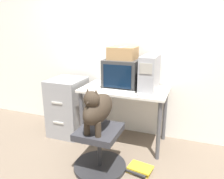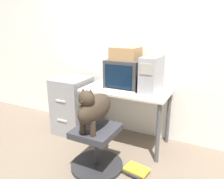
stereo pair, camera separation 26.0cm
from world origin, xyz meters
TOP-DOWN VIEW (x-y plane):
  - ground_plane at (0.00, 0.00)m, footprint 12.00×12.00m
  - wall_back at (0.00, 0.68)m, footprint 8.00×0.05m
  - desk at (0.00, 0.31)m, footprint 1.13×0.62m
  - crt_monitor at (-0.05, 0.38)m, footprint 0.45×0.45m
  - pc_tower at (0.31, 0.35)m, footprint 0.19×0.48m
  - keyboard at (-0.03, 0.08)m, footprint 0.43×0.14m
  - computer_mouse at (0.25, 0.07)m, footprint 0.06×0.04m
  - office_chair at (-0.07, -0.36)m, footprint 0.60×0.60m
  - dog at (-0.07, -0.39)m, footprint 0.22×0.57m
  - filing_cabinet at (-0.86, 0.27)m, footprint 0.47×0.53m
  - cardboard_box at (-0.05, 0.39)m, footprint 0.35×0.31m
  - book_stack_floor at (0.37, -0.27)m, footprint 0.30×0.24m

SIDE VIEW (x-z plane):
  - ground_plane at x=0.00m, z-range 0.00..0.00m
  - book_stack_floor at x=0.37m, z-range 0.00..0.06m
  - office_chair at x=-0.07m, z-range 0.00..0.49m
  - filing_cabinet at x=-0.86m, z-range 0.00..0.84m
  - desk at x=0.00m, z-range 0.27..1.05m
  - dog at x=-0.07m, z-range 0.49..0.99m
  - keyboard at x=-0.03m, z-range 0.78..0.80m
  - computer_mouse at x=0.25m, z-range 0.78..0.81m
  - crt_monitor at x=-0.05m, z-range 0.78..1.15m
  - pc_tower at x=0.31m, z-range 0.78..1.22m
  - cardboard_box at x=-0.05m, z-range 1.15..1.31m
  - wall_back at x=0.00m, z-range 0.00..2.60m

